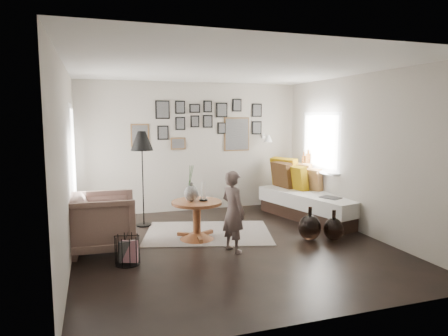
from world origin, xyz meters
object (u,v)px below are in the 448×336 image
object	(u,v)px
armchair	(103,222)
child	(233,211)
daybed	(311,200)
demijohn_small	(333,229)
magazine_basket	(127,250)
floor_lamp	(142,144)
demijohn_large	(310,227)
pedestal_table	(197,222)
vase	(191,190)

from	to	relation	value
armchair	child	world-z (taller)	child
daybed	demijohn_small	bearing A→B (deg)	-121.18
daybed	magazine_basket	bearing A→B (deg)	-172.28
floor_lamp	daybed	bearing A→B (deg)	-6.55
armchair	demijohn_small	size ratio (longest dim) A/B	1.91
demijohn_large	demijohn_small	bearing A→B (deg)	-18.92
demijohn_small	child	size ratio (longest dim) A/B	0.41
armchair	daybed	bearing A→B (deg)	-75.19
magazine_basket	child	bearing A→B (deg)	2.03
pedestal_table	floor_lamp	bearing A→B (deg)	123.05
vase	floor_lamp	world-z (taller)	floor_lamp
armchair	child	distance (m)	1.86
pedestal_table	magazine_basket	distance (m)	1.35
pedestal_table	floor_lamp	world-z (taller)	floor_lamp
floor_lamp	child	distance (m)	2.22
magazine_basket	demijohn_large	distance (m)	2.79
vase	armchair	world-z (taller)	vase
demijohn_large	magazine_basket	bearing A→B (deg)	-176.61
armchair	magazine_basket	bearing A→B (deg)	-153.65
vase	child	distance (m)	0.86
vase	demijohn_small	world-z (taller)	vase
vase	magazine_basket	size ratio (longest dim) A/B	1.46
vase	demijohn_small	size ratio (longest dim) A/B	1.17
pedestal_table	armchair	distance (m)	1.41
floor_lamp	child	xyz separation A→B (m)	(1.05, -1.75, -0.86)
vase	floor_lamp	distance (m)	1.38
pedestal_table	child	size ratio (longest dim) A/B	0.67
child	demijohn_small	bearing A→B (deg)	-111.82
child	floor_lamp	bearing A→B (deg)	9.34
pedestal_table	armchair	size ratio (longest dim) A/B	0.85
daybed	floor_lamp	distance (m)	3.33
daybed	magazine_basket	xyz separation A→B (m)	(-3.55, -1.45, -0.15)
vase	armchair	distance (m)	1.38
demijohn_large	daybed	bearing A→B (deg)	58.96
demijohn_large	child	world-z (taller)	child
vase	daybed	distance (m)	2.64
daybed	vase	bearing A→B (deg)	-179.15
pedestal_table	floor_lamp	distance (m)	1.72
daybed	child	distance (m)	2.51
armchair	floor_lamp	world-z (taller)	floor_lamp
child	magazine_basket	bearing A→B (deg)	70.48
demijohn_large	child	distance (m)	1.36
pedestal_table	child	xyz separation A→B (m)	(0.36, -0.69, 0.30)
pedestal_table	demijohn_small	size ratio (longest dim) A/B	1.63
daybed	demijohn_large	xyz separation A→B (m)	(-0.77, -1.28, -0.14)
armchair	demijohn_small	bearing A→B (deg)	-97.00
pedestal_table	magazine_basket	world-z (taller)	pedestal_table
vase	daybed	world-z (taller)	vase
armchair	magazine_basket	distance (m)	0.74
magazine_basket	armchair	bearing A→B (deg)	113.32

